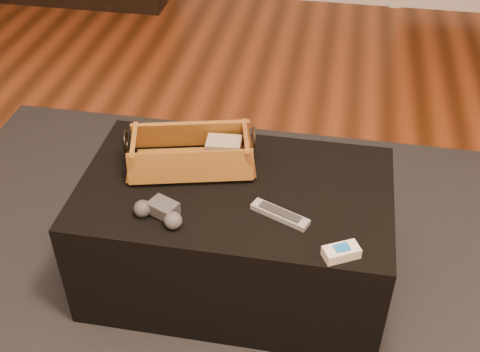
% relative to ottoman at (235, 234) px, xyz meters
% --- Properties ---
extents(floor, '(5.00, 5.50, 0.01)m').
position_rel_ottoman_xyz_m(floor, '(-0.23, -0.11, -0.23)').
color(floor, brown).
rests_on(floor, ground).
extents(area_rug, '(2.60, 2.00, 0.01)m').
position_rel_ottoman_xyz_m(area_rug, '(0.00, -0.05, -0.22)').
color(area_rug, black).
rests_on(area_rug, floor).
extents(ottoman, '(1.00, 0.60, 0.42)m').
position_rel_ottoman_xyz_m(ottoman, '(0.00, 0.00, 0.00)').
color(ottoman, black).
rests_on(ottoman, area_rug).
extents(tv_remote, '(0.22, 0.12, 0.02)m').
position_rel_ottoman_xyz_m(tv_remote, '(-0.18, 0.06, 0.24)').
color(tv_remote, black).
rests_on(tv_remote, wicker_basket).
extents(cloth_bundle, '(0.12, 0.09, 0.06)m').
position_rel_ottoman_xyz_m(cloth_bundle, '(-0.06, 0.14, 0.26)').
color(cloth_bundle, tan).
rests_on(cloth_bundle, wicker_basket).
extents(wicker_basket, '(0.45, 0.31, 0.15)m').
position_rel_ottoman_xyz_m(wicker_basket, '(-0.16, 0.08, 0.26)').
color(wicker_basket, '#AE7027').
rests_on(wicker_basket, ottoman).
extents(game_controller, '(0.17, 0.12, 0.05)m').
position_rel_ottoman_xyz_m(game_controller, '(-0.19, -0.19, 0.24)').
color(game_controller, '#38383B').
rests_on(game_controller, ottoman).
extents(silver_remote, '(0.19, 0.11, 0.02)m').
position_rel_ottoman_xyz_m(silver_remote, '(0.16, -0.12, 0.22)').
color(silver_remote, '#A1A4A8').
rests_on(silver_remote, ottoman).
extents(cream_gadget, '(0.11, 0.09, 0.04)m').
position_rel_ottoman_xyz_m(cream_gadget, '(0.35, -0.25, 0.23)').
color(cream_gadget, silver).
rests_on(cream_gadget, ottoman).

